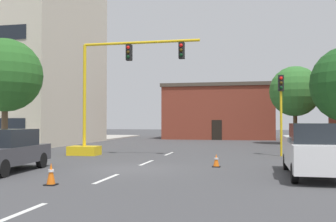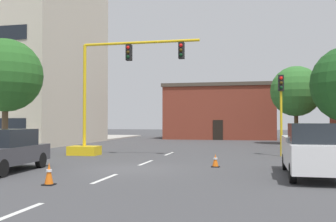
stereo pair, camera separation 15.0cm
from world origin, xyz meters
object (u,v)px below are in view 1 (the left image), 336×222
traffic_cone_roadside_a (216,161)px  traffic_cone_roadside_b (51,174)px  tree_left_near (5,75)px  pickup_truck_white (315,150)px  traffic_signal_gantry (99,119)px  traffic_light_pole_right (281,97)px  tree_right_far (295,91)px  sedan_dark_gray_near_left (6,150)px

traffic_cone_roadside_a → traffic_cone_roadside_b: (-4.80, -6.13, 0.07)m
tree_left_near → pickup_truck_white: size_ratio=1.30×
traffic_signal_gantry → traffic_light_pole_right: (10.74, 1.68, 1.35)m
tree_right_far → traffic_light_pole_right: bearing=-99.6°
traffic_signal_gantry → pickup_truck_white: traffic_signal_gantry is taller
tree_left_near → traffic_cone_roadside_b: tree_left_near is taller
tree_right_far → pickup_truck_white: (-1.58, -21.23, -3.78)m
pickup_truck_white → sedan_dark_gray_near_left: pickup_truck_white is taller
traffic_light_pole_right → pickup_truck_white: (0.57, -8.55, -2.55)m
tree_left_near → traffic_cone_roadside_a: 14.02m
tree_right_far → traffic_signal_gantry: bearing=-131.9°
tree_right_far → traffic_cone_roadside_b: tree_right_far is taller
pickup_truck_white → traffic_signal_gantry: bearing=148.8°
pickup_truck_white → traffic_cone_roadside_b: pickup_truck_white is taller
traffic_cone_roadside_b → traffic_signal_gantry: bearing=103.9°
tree_left_near → traffic_cone_roadside_b: 13.08m
sedan_dark_gray_near_left → traffic_cone_roadside_a: sedan_dark_gray_near_left is taller
sedan_dark_gray_near_left → traffic_light_pole_right: bearing=40.0°
pickup_truck_white → traffic_cone_roadside_b: bearing=-156.3°
tree_left_near → traffic_signal_gantry: bearing=14.6°
traffic_light_pole_right → tree_right_far: tree_right_far is taller
sedan_dark_gray_near_left → traffic_cone_roadside_b: 4.39m
traffic_cone_roadside_a → tree_right_far: bearing=73.9°
tree_left_near → traffic_cone_roadside_a: bearing=-13.6°
traffic_signal_gantry → pickup_truck_white: bearing=-31.2°
tree_right_far → tree_left_near: tree_left_near is taller
traffic_signal_gantry → tree_right_far: tree_right_far is taller
traffic_light_pole_right → pickup_truck_white: size_ratio=0.88×
traffic_signal_gantry → traffic_light_pole_right: traffic_signal_gantry is taller
tree_right_far → pickup_truck_white: 21.62m
traffic_light_pole_right → traffic_cone_roadside_b: bearing=-123.2°
traffic_signal_gantry → traffic_cone_roadside_b: size_ratio=10.94×
traffic_cone_roadside_a → traffic_signal_gantry: bearing=148.6°
tree_right_far → tree_left_near: (-18.35, -15.78, 0.07)m
pickup_truck_white → sedan_dark_gray_near_left: (-12.14, -1.16, -0.09)m
tree_left_near → traffic_cone_roadside_b: size_ratio=9.63×
traffic_cone_roadside_a → traffic_light_pole_right: bearing=62.1°
traffic_light_pole_right → tree_right_far: (2.16, 12.68, 1.22)m
traffic_signal_gantry → pickup_truck_white: 13.29m
traffic_light_pole_right → tree_left_near: tree_left_near is taller
tree_left_near → sedan_dark_gray_near_left: bearing=-55.0°
traffic_cone_roadside_b → traffic_cone_roadside_a: bearing=51.9°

